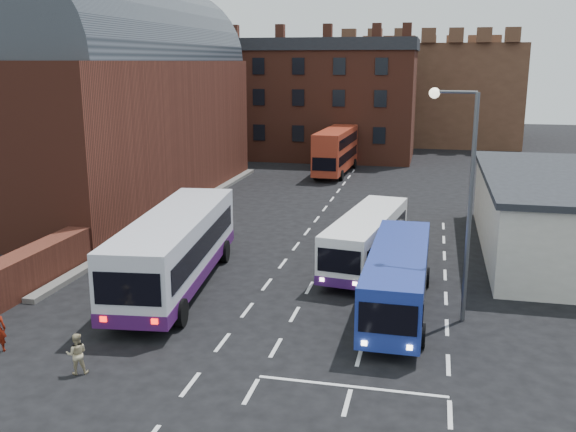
% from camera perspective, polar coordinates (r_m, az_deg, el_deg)
% --- Properties ---
extents(ground, '(180.00, 180.00, 0.00)m').
position_cam_1_polar(ground, '(24.60, -5.25, -10.38)').
color(ground, black).
extents(railway_station, '(12.00, 28.00, 16.00)m').
position_cam_1_polar(railway_station, '(48.05, -15.56, 10.32)').
color(railway_station, '#602B1E').
rests_on(railway_station, ground).
extents(forecourt_wall, '(1.20, 10.00, 1.80)m').
position_cam_1_polar(forecourt_wall, '(30.44, -22.73, -4.84)').
color(forecourt_wall, '#602B1E').
rests_on(forecourt_wall, ground).
extents(brick_terrace, '(22.00, 10.00, 11.00)m').
position_cam_1_polar(brick_terrace, '(68.74, 1.79, 9.86)').
color(brick_terrace, brown).
rests_on(brick_terrace, ground).
extents(castle_keep, '(22.00, 22.00, 12.00)m').
position_cam_1_polar(castle_keep, '(87.43, 12.26, 10.69)').
color(castle_keep, brown).
rests_on(castle_keep, ground).
extents(bus_white_outbound, '(4.18, 12.52, 3.35)m').
position_cam_1_polar(bus_white_outbound, '(29.12, -9.95, -2.54)').
color(bus_white_outbound, silver).
rests_on(bus_white_outbound, ground).
extents(bus_white_inbound, '(3.52, 9.78, 2.61)m').
position_cam_1_polar(bus_white_inbound, '(32.02, 6.99, -1.77)').
color(bus_white_inbound, white).
rests_on(bus_white_inbound, ground).
extents(bus_blue, '(2.53, 9.75, 2.65)m').
position_cam_1_polar(bus_blue, '(26.29, 9.73, -5.25)').
color(bus_blue, navy).
rests_on(bus_blue, ground).
extents(bus_red_double, '(2.86, 10.17, 4.03)m').
position_cam_1_polar(bus_red_double, '(58.20, 4.27, 5.83)').
color(bus_red_double, '#A7341E').
rests_on(bus_red_double, ground).
extents(street_lamp, '(1.82, 0.52, 9.02)m').
position_cam_1_polar(street_lamp, '(25.05, 15.28, 2.70)').
color(street_lamp, '#545559').
rests_on(street_lamp, ground).
extents(pedestrian_beige, '(0.84, 0.76, 1.39)m').
position_cam_1_polar(pedestrian_beige, '(22.44, -18.26, -11.55)').
color(pedestrian_beige, tan).
rests_on(pedestrian_beige, ground).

